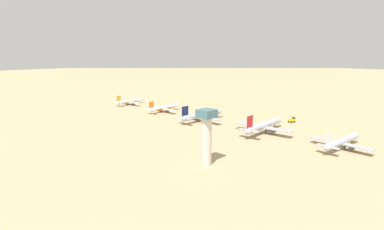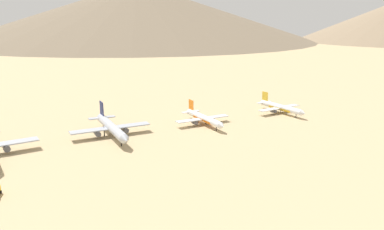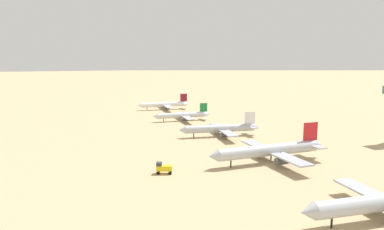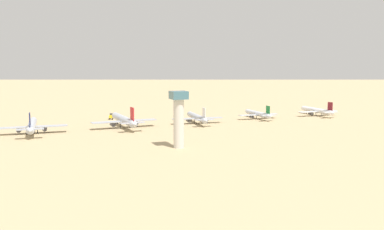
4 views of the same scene
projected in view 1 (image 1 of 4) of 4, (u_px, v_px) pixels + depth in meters
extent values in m
plane|color=tan|center=(261.00, 131.00, 197.74)|extent=(1800.00, 1800.00, 0.00)
cylinder|color=#B2B7C1|center=(342.00, 141.00, 161.55)|extent=(34.86, 6.85, 3.66)
cone|color=#B2B7C1|center=(357.00, 135.00, 173.49)|extent=(3.40, 3.86, 3.59)
cone|color=#B2B7C1|center=(325.00, 148.00, 149.73)|extent=(2.99, 3.53, 3.29)
cube|color=white|center=(329.00, 139.00, 151.06)|extent=(5.30, 0.83, 6.74)
cube|color=#A4A8B2|center=(328.00, 146.00, 151.49)|extent=(4.14, 11.79, 0.35)
cube|color=#A4A8B2|center=(341.00, 143.00, 160.77)|extent=(7.83, 33.05, 0.43)
cylinder|color=#4C4C54|center=(330.00, 143.00, 165.84)|extent=(4.23, 2.58, 2.21)
cylinder|color=#4C4C54|center=(352.00, 148.00, 157.20)|extent=(4.23, 2.58, 2.21)
cylinder|color=black|center=(352.00, 141.00, 170.33)|extent=(0.42, 0.42, 3.68)
cylinder|color=black|center=(335.00, 145.00, 162.35)|extent=(0.42, 0.42, 3.68)
cylinder|color=black|center=(344.00, 147.00, 158.60)|extent=(0.42, 0.42, 3.68)
cylinder|color=#B2B7C1|center=(264.00, 125.00, 193.67)|extent=(41.46, 6.97, 4.36)
cone|color=#B2B7C1|center=(279.00, 120.00, 210.32)|extent=(3.93, 4.49, 4.27)
cone|color=#B2B7C1|center=(246.00, 132.00, 177.18)|extent=(3.45, 4.12, 3.92)
cube|color=red|center=(250.00, 122.00, 179.21)|extent=(6.32, 0.80, 8.02)
cube|color=#A4A8B2|center=(249.00, 130.00, 179.64)|extent=(4.53, 13.96, 0.41)
cube|color=#A4A8B2|center=(263.00, 127.00, 192.55)|extent=(8.19, 39.26, 0.52)
cylinder|color=#4C4C54|center=(254.00, 127.00, 197.95)|extent=(4.97, 2.94, 2.64)
cylinder|color=#4C4C54|center=(273.00, 131.00, 189.14)|extent=(4.97, 2.94, 2.64)
cylinder|color=black|center=(275.00, 125.00, 205.82)|extent=(0.50, 0.50, 4.38)
cylinder|color=black|center=(257.00, 129.00, 193.98)|extent=(0.50, 0.50, 4.38)
cylinder|color=black|center=(266.00, 131.00, 190.17)|extent=(0.50, 0.50, 4.38)
cylinder|color=#B2B7C1|center=(202.00, 115.00, 227.00)|extent=(39.56, 5.51, 4.16)
cone|color=#B2B7C1|center=(221.00, 111.00, 241.50)|extent=(3.64, 4.20, 4.08)
cone|color=#B2B7C1|center=(181.00, 119.00, 212.65)|extent=(3.19, 3.85, 3.75)
cube|color=#141E51|center=(185.00, 112.00, 214.32)|extent=(6.03, 0.59, 7.67)
cube|color=#A4A8B2|center=(184.00, 118.00, 214.78)|extent=(3.95, 13.26, 0.39)
cube|color=#A4A8B2|center=(201.00, 116.00, 226.03)|extent=(6.75, 37.41, 0.49)
cylinder|color=#4C4C54|center=(195.00, 117.00, 231.59)|extent=(4.68, 2.68, 2.52)
cylinder|color=#4C4C54|center=(208.00, 119.00, 222.27)|extent=(4.68, 2.68, 2.52)
cylinder|color=black|center=(216.00, 115.00, 237.63)|extent=(0.48, 0.48, 4.18)
cylinder|color=black|center=(197.00, 118.00, 227.68)|extent=(0.48, 0.48, 4.18)
cylinder|color=black|center=(202.00, 119.00, 223.64)|extent=(0.48, 0.48, 4.18)
cylinder|color=silver|center=(164.00, 108.00, 262.11)|extent=(31.37, 3.31, 3.31)
cone|color=silver|center=(179.00, 105.00, 274.05)|extent=(2.79, 3.25, 3.25)
cone|color=silver|center=(149.00, 110.00, 250.29)|extent=(2.44, 2.98, 2.98)
cube|color=orange|center=(151.00, 105.00, 251.70)|extent=(4.79, 0.31, 6.10)
cube|color=silver|center=(151.00, 110.00, 252.05)|extent=(2.79, 10.46, 0.31)
cube|color=silver|center=(163.00, 109.00, 261.31)|extent=(4.36, 29.63, 0.39)
cylinder|color=#4C4C54|center=(160.00, 109.00, 265.63)|extent=(3.66, 2.00, 2.00)
cylinder|color=#4C4C54|center=(168.00, 111.00, 258.46)|extent=(3.66, 2.00, 2.00)
cylinder|color=black|center=(174.00, 108.00, 270.85)|extent=(0.38, 0.38, 3.33)
cylinder|color=black|center=(161.00, 110.00, 262.54)|extent=(0.38, 0.38, 3.33)
cylinder|color=black|center=(164.00, 111.00, 259.43)|extent=(0.38, 0.38, 3.33)
cylinder|color=orange|center=(164.00, 108.00, 262.16)|extent=(17.25, 3.32, 3.32)
cylinder|color=silver|center=(130.00, 101.00, 297.38)|extent=(30.86, 5.23, 3.24)
cone|color=silver|center=(143.00, 99.00, 309.79)|extent=(2.93, 3.35, 3.18)
cone|color=silver|center=(116.00, 103.00, 285.10)|extent=(2.57, 3.07, 2.92)
cube|color=gold|center=(119.00, 99.00, 286.61)|extent=(4.70, 0.60, 5.97)
cube|color=silver|center=(118.00, 103.00, 286.93)|extent=(3.39, 10.39, 0.31)
cube|color=silver|center=(129.00, 102.00, 296.54)|extent=(6.14, 29.22, 0.38)
cylinder|color=#4C4C54|center=(127.00, 103.00, 300.56)|extent=(3.70, 2.19, 1.96)
cylinder|color=#4C4C54|center=(133.00, 104.00, 294.02)|extent=(3.70, 2.19, 1.96)
cylinder|color=black|center=(140.00, 102.00, 306.43)|extent=(0.38, 0.38, 3.26)
cylinder|color=black|center=(127.00, 103.00, 297.61)|extent=(0.38, 0.38, 3.26)
cylinder|color=black|center=(130.00, 104.00, 294.77)|extent=(0.38, 0.38, 3.26)
cylinder|color=gold|center=(130.00, 101.00, 297.43)|extent=(17.07, 4.34, 3.25)
cube|color=yellow|center=(292.00, 120.00, 222.47)|extent=(5.66, 3.80, 1.70)
cube|color=#333338|center=(293.00, 118.00, 222.96)|extent=(2.35, 2.53, 1.10)
cylinder|color=black|center=(292.00, 121.00, 224.65)|extent=(1.15, 0.67, 1.10)
cylinder|color=black|center=(295.00, 122.00, 222.65)|extent=(1.15, 0.67, 1.10)
cylinder|color=black|center=(288.00, 122.00, 222.86)|extent=(1.15, 0.67, 1.10)
cylinder|color=black|center=(291.00, 122.00, 220.87)|extent=(1.15, 0.67, 1.10)
cylinder|color=beige|center=(206.00, 141.00, 137.04)|extent=(4.80, 4.80, 22.21)
cube|color=#3F6B7A|center=(207.00, 113.00, 134.42)|extent=(7.20, 7.20, 3.60)
cone|color=#8C775B|center=(135.00, 58.00, 1168.09)|extent=(296.10, 296.10, 61.37)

